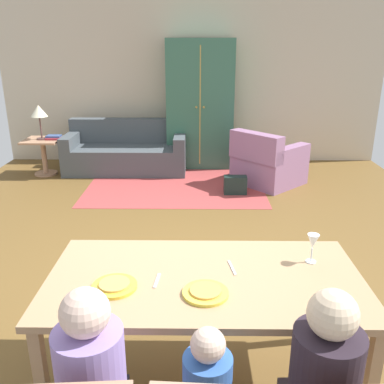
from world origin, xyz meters
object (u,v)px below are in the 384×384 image
book_upper (54,136)px  armoire (200,105)px  handbag (235,185)px  plate_near_child (206,293)px  book_lower (53,139)px  dining_table (205,287)px  wine_glass (313,243)px  couch (127,153)px  armchair (267,163)px  plate_near_man (115,286)px  side_table (44,152)px  table_lamp (39,112)px

book_upper → armoire: bearing=12.8°
handbag → plate_near_child: bearing=-97.6°
book_lower → dining_table: bearing=-62.2°
wine_glass → book_upper: 5.22m
couch → armchair: 2.33m
plate_near_man → side_table: plate_near_man is taller
dining_table → couch: bearing=104.6°
armchair → book_lower: 3.37m
side_table → handbag: side_table is taller
armchair → book_upper: 3.39m
side_table → couch: bearing=11.3°
plate_near_child → handbag: size_ratio=0.78×
dining_table → plate_near_man: (-0.50, -0.12, 0.08)m
armchair → armoire: 1.60m
dining_table → plate_near_child: 0.20m
side_table → table_lamp: (0.00, 0.00, 0.63)m
table_lamp → book_lower: table_lamp is taller
book_upper → dining_table: bearing=-62.3°
side_table → armoire: bearing=12.9°
armchair → handbag: 0.71m
table_lamp → plate_near_man: bearing=-66.1°
dining_table → table_lamp: table_lamp is taller
dining_table → couch: couch is taller
couch → side_table: 1.32m
couch → armchair: size_ratio=1.63×
plate_near_man → plate_near_child: (0.50, -0.06, 0.00)m
plate_near_child → couch: size_ratio=0.13×
plate_near_child → plate_near_man: bearing=173.2°
book_lower → book_upper: 0.05m
dining_table → couch: (-1.22, 4.67, -0.39)m
dining_table → plate_near_man: size_ratio=7.28×
couch → book_lower: bearing=-166.7°
side_table → book_lower: book_lower is taller
side_table → book_lower: (0.18, -0.00, 0.22)m
armoire → book_upper: 2.43m
dining_table → handbag: size_ratio=5.69×
plate_near_man → armchair: 4.39m
plate_near_child → couch: bearing=104.1°
dining_table → armoire: armoire is taller
book_upper → book_lower: bearing=-80.6°
plate_near_man → couch: couch is taller
plate_near_man → side_table: 4.98m
couch → side_table: size_ratio=3.39×
table_lamp → handbag: (3.01, -0.90, -0.88)m
book_upper → wine_glass: bearing=-55.0°
wine_glass → table_lamp: 5.29m
side_table → armchair: bearing=-7.1°
book_upper → armchair: bearing=-8.1°
couch → table_lamp: bearing=-168.7°
plate_near_man → armoire: bearing=84.4°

